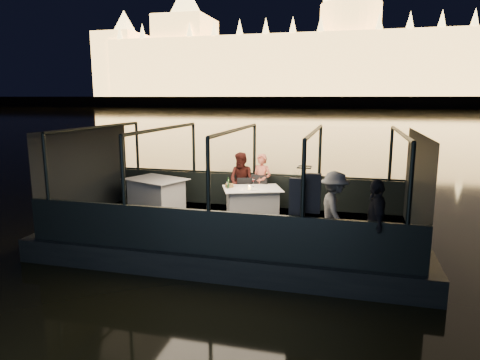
% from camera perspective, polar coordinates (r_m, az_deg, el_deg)
% --- Properties ---
extents(river_water, '(500.00, 500.00, 0.00)m').
position_cam_1_polar(river_water, '(89.66, 13.08, 8.37)').
color(river_water, black).
rests_on(river_water, ground).
extents(boat_hull, '(8.60, 4.40, 1.00)m').
position_cam_1_polar(boat_hull, '(10.51, -0.56, -8.73)').
color(boat_hull, black).
rests_on(boat_hull, river_water).
extents(boat_deck, '(8.00, 4.00, 0.04)m').
position_cam_1_polar(boat_deck, '(10.36, -0.56, -6.23)').
color(boat_deck, black).
rests_on(boat_deck, boat_hull).
extents(gunwale_port, '(8.00, 0.08, 0.90)m').
position_cam_1_polar(gunwale_port, '(12.12, 1.91, -1.40)').
color(gunwale_port, black).
rests_on(gunwale_port, boat_deck).
extents(gunwale_starboard, '(8.00, 0.08, 0.90)m').
position_cam_1_polar(gunwale_starboard, '(8.39, -4.17, -7.04)').
color(gunwale_starboard, black).
rests_on(gunwale_starboard, boat_deck).
extents(cabin_glass_port, '(8.00, 0.02, 1.40)m').
position_cam_1_polar(cabin_glass_port, '(11.93, 1.94, 4.00)').
color(cabin_glass_port, '#99B2B2').
rests_on(cabin_glass_port, gunwale_port).
extents(cabin_glass_starboard, '(8.00, 0.02, 1.40)m').
position_cam_1_polar(cabin_glass_starboard, '(8.11, -4.28, 0.71)').
color(cabin_glass_starboard, '#99B2B2').
rests_on(cabin_glass_starboard, gunwale_starboard).
extents(cabin_roof_glass, '(8.00, 4.00, 0.02)m').
position_cam_1_polar(cabin_roof_glass, '(9.92, -0.59, 6.68)').
color(cabin_roof_glass, '#99B2B2').
rests_on(cabin_roof_glass, boat_deck).
extents(end_wall_fore, '(0.02, 4.00, 2.30)m').
position_cam_1_polar(end_wall_fore, '(11.76, -19.75, 1.05)').
color(end_wall_fore, black).
rests_on(end_wall_fore, boat_deck).
extents(end_wall_aft, '(0.02, 4.00, 2.30)m').
position_cam_1_polar(end_wall_aft, '(9.84, 22.54, -0.97)').
color(end_wall_aft, black).
rests_on(end_wall_aft, boat_deck).
extents(canopy_ribs, '(8.00, 4.00, 2.30)m').
position_cam_1_polar(canopy_ribs, '(10.07, -0.57, 0.14)').
color(canopy_ribs, black).
rests_on(canopy_ribs, boat_deck).
extents(embankment, '(400.00, 140.00, 6.00)m').
position_cam_1_polar(embankment, '(219.58, 14.14, 9.92)').
color(embankment, '#423D33').
rests_on(embankment, ground).
extents(parliament_building, '(220.00, 32.00, 60.00)m').
position_cam_1_polar(parliament_building, '(186.32, 14.42, 18.43)').
color(parliament_building, '#F2D18C').
rests_on(parliament_building, embankment).
extents(dining_table_central, '(1.74, 1.51, 0.77)m').
position_cam_1_polar(dining_table_central, '(10.98, 1.63, -3.04)').
color(dining_table_central, white).
rests_on(dining_table_central, boat_deck).
extents(dining_table_aft, '(1.88, 1.63, 0.84)m').
position_cam_1_polar(dining_table_aft, '(12.13, -11.08, -1.91)').
color(dining_table_aft, white).
rests_on(dining_table_aft, boat_deck).
extents(chair_port_left, '(0.53, 0.53, 0.89)m').
position_cam_1_polar(chair_port_left, '(11.48, 0.40, -2.09)').
color(chair_port_left, black).
rests_on(chair_port_left, boat_deck).
extents(chair_port_right, '(0.57, 0.57, 0.99)m').
position_cam_1_polar(chair_port_right, '(11.39, 2.35, -2.21)').
color(chair_port_right, black).
rests_on(chair_port_right, boat_deck).
extents(coat_stand, '(0.55, 0.46, 1.82)m').
position_cam_1_polar(coat_stand, '(8.22, 8.43, -4.24)').
color(coat_stand, black).
rests_on(coat_stand, boat_deck).
extents(person_woman_coral, '(0.65, 0.53, 1.55)m').
position_cam_1_polar(person_woman_coral, '(11.57, 2.88, -0.48)').
color(person_woman_coral, '#D5664D').
rests_on(person_woman_coral, boat_deck).
extents(person_man_maroon, '(0.85, 0.72, 1.58)m').
position_cam_1_polar(person_man_maroon, '(11.69, 0.26, -0.35)').
color(person_man_maroon, '#3A1310').
rests_on(person_man_maroon, boat_deck).
extents(passenger_stripe, '(0.86, 1.16, 1.60)m').
position_cam_1_polar(passenger_stripe, '(8.83, 12.43, -3.65)').
color(passenger_stripe, silver).
rests_on(passenger_stripe, boat_deck).
extents(passenger_dark, '(0.47, 0.97, 1.60)m').
position_cam_1_polar(passenger_dark, '(8.20, 17.62, -5.05)').
color(passenger_dark, black).
rests_on(passenger_dark, boat_deck).
extents(wine_bottle, '(0.07, 0.07, 0.29)m').
position_cam_1_polar(wine_bottle, '(10.89, -1.59, -0.31)').
color(wine_bottle, '#133515').
rests_on(wine_bottle, dining_table_central).
extents(bread_basket, '(0.29, 0.29, 0.09)m').
position_cam_1_polar(bread_basket, '(11.02, -1.42, -0.75)').
color(bread_basket, olive).
rests_on(bread_basket, dining_table_central).
extents(amber_candle, '(0.06, 0.06, 0.09)m').
position_cam_1_polar(amber_candle, '(10.75, 1.26, -1.05)').
color(amber_candle, '#FFB43F').
rests_on(amber_candle, dining_table_central).
extents(plate_near, '(0.27, 0.27, 0.01)m').
position_cam_1_polar(plate_near, '(10.72, 1.92, -1.26)').
color(plate_near, silver).
rests_on(plate_near, dining_table_central).
extents(plate_far, '(0.28, 0.28, 0.01)m').
position_cam_1_polar(plate_far, '(11.22, -0.74, -0.71)').
color(plate_far, silver).
rests_on(plate_far, dining_table_central).
extents(wine_glass_white, '(0.08, 0.08, 0.17)m').
position_cam_1_polar(wine_glass_white, '(10.81, -1.72, -0.68)').
color(wine_glass_white, silver).
rests_on(wine_glass_white, dining_table_central).
extents(wine_glass_red, '(0.09, 0.09, 0.20)m').
position_cam_1_polar(wine_glass_red, '(11.06, 1.78, -0.42)').
color(wine_glass_red, silver).
rests_on(wine_glass_red, dining_table_central).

